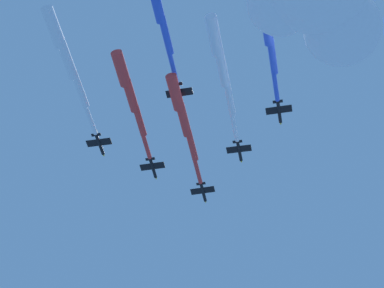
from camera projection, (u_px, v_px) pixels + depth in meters
jet_lead at (184, 120)px, 197.25m from camera, size 52.36×20.96×3.67m
jet_port_inner at (131, 96)px, 192.66m from camera, size 49.38×20.60×3.68m
jet_starboard_inner at (222, 68)px, 188.86m from camera, size 54.54×21.79×3.72m
jet_port_mid at (67, 60)px, 184.57m from camera, size 53.60×21.56×3.71m
jet_starboard_mid at (267, 27)px, 180.63m from camera, size 50.86×20.64×3.70m
jet_port_outer at (156, 3)px, 174.44m from camera, size 51.83×21.17×3.69m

